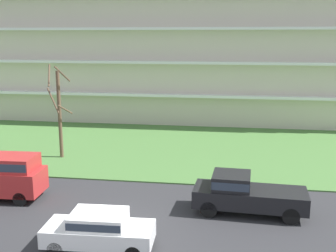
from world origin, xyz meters
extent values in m
plane|color=#2D2D30|center=(0.00, 0.00, 0.00)|extent=(160.00, 160.00, 0.00)
cube|color=#477238|center=(0.00, 14.00, 0.04)|extent=(80.00, 16.00, 0.08)
cube|color=beige|center=(0.00, 27.58, 9.16)|extent=(41.09, 11.17, 18.32)
cube|color=white|center=(0.00, 21.55, 3.05)|extent=(39.45, 0.90, 0.24)
cube|color=white|center=(0.00, 21.55, 6.11)|extent=(39.45, 0.90, 0.24)
cube|color=white|center=(0.00, 21.55, 9.16)|extent=(39.45, 0.90, 0.24)
cylinder|color=brown|center=(-6.60, 10.18, 3.09)|extent=(0.25, 0.25, 6.17)
cylinder|color=brown|center=(-6.12, 9.87, 5.99)|extent=(0.76, 1.08, 1.13)
cylinder|color=brown|center=(-6.83, 9.73, 4.19)|extent=(1.04, 0.60, 1.72)
cylinder|color=brown|center=(-6.07, 9.90, 3.57)|extent=(0.68, 1.16, 0.83)
cylinder|color=brown|center=(-7.13, 10.01, 5.88)|extent=(0.47, 1.18, 1.45)
cube|color=black|center=(6.20, 2.50, 0.82)|extent=(5.50, 2.30, 0.85)
cube|color=black|center=(5.30, 2.55, 1.60)|extent=(1.90, 1.94, 0.70)
cube|color=#2D3847|center=(5.30, 2.55, 1.60)|extent=(1.87, 1.98, 0.38)
cylinder|color=black|center=(4.27, 1.72, 0.40)|extent=(0.81, 0.26, 0.80)
cylinder|color=black|center=(4.36, 3.49, 0.40)|extent=(0.81, 0.26, 0.80)
cylinder|color=black|center=(8.04, 1.51, 0.40)|extent=(0.81, 0.26, 0.80)
cylinder|color=black|center=(8.14, 3.28, 0.40)|extent=(0.81, 0.26, 0.80)
cylinder|color=black|center=(-5.31, 1.69, 0.36)|extent=(0.73, 0.25, 0.72)
cylinder|color=black|center=(-5.38, 3.46, 0.36)|extent=(0.73, 0.25, 0.72)
cube|color=white|center=(0.05, -2.00, 0.67)|extent=(4.47, 1.98, 0.70)
cube|color=white|center=(0.05, -2.00, 1.29)|extent=(2.27, 1.74, 0.55)
cube|color=#2D3847|center=(0.05, -2.00, 1.29)|extent=(2.22, 1.78, 0.30)
cylinder|color=black|center=(1.56, -1.15, 0.32)|extent=(0.65, 0.25, 0.64)
cylinder|color=black|center=(-1.52, -1.27, 0.32)|extent=(0.65, 0.25, 0.64)
cylinder|color=black|center=(-1.45, -2.85, 0.32)|extent=(0.65, 0.25, 0.64)
camera|label=1|loc=(5.14, -17.06, 8.46)|focal=44.88mm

